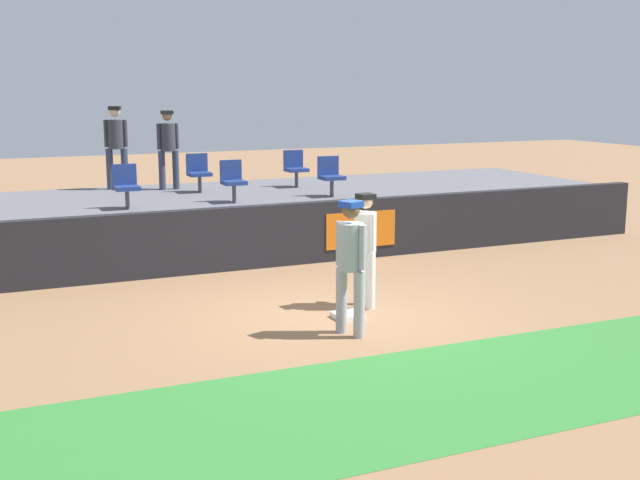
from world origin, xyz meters
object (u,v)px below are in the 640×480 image
at_px(seat_front_center, 233,179).
at_px(spectator_capped, 116,141).
at_px(player_fielder_home, 365,242).
at_px(seat_front_right, 330,174).
at_px(first_base, 348,316).
at_px(spectator_hooded, 168,144).
at_px(seat_back_center, 199,171).
at_px(seat_back_right, 295,166).
at_px(seat_front_left, 126,184).
at_px(player_runner_visitor, 351,258).

bearing_deg(seat_front_center, spectator_capped, 119.94).
height_order(player_fielder_home, seat_front_right, seat_front_right).
relative_size(first_base, player_fielder_home, 0.23).
distance_m(seat_front_center, spectator_hooded, 2.66).
height_order(seat_back_center, seat_front_center, same).
xyz_separation_m(first_base, seat_back_right, (2.04, 6.99, 1.49)).
relative_size(player_fielder_home, seat_front_left, 2.10).
distance_m(player_fielder_home, seat_back_center, 6.57).
height_order(first_base, player_fielder_home, player_fielder_home).
distance_m(player_fielder_home, player_runner_visitor, 1.49).
bearing_deg(spectator_hooded, player_fielder_home, 100.38).
bearing_deg(spectator_capped, seat_back_center, 161.13).
xyz_separation_m(player_runner_visitor, seat_front_left, (-1.85, 5.92, 0.45)).
relative_size(first_base, spectator_capped, 0.22).
bearing_deg(seat_back_center, seat_back_right, -0.00).
height_order(first_base, player_runner_visitor, player_runner_visitor).
bearing_deg(seat_back_center, spectator_hooded, 124.59).
distance_m(seat_back_right, seat_front_left, 4.59).
bearing_deg(player_runner_visitor, seat_front_left, 176.69).
bearing_deg(seat_front_right, spectator_capped, 142.24).
bearing_deg(first_base, spectator_capped, 102.30).
height_order(seat_back_right, spectator_hooded, spectator_hooded).
relative_size(player_runner_visitor, spectator_hooded, 1.05).
xyz_separation_m(seat_back_center, seat_front_center, (0.20, -1.80, -0.00)).
distance_m(player_fielder_home, seat_front_center, 4.76).
bearing_deg(spectator_hooded, player_runner_visitor, 93.26).
height_order(seat_back_center, spectator_capped, spectator_capped).
relative_size(player_fielder_home, spectator_capped, 0.95).
bearing_deg(seat_front_right, seat_back_center, 142.66).
bearing_deg(player_runner_visitor, spectator_hooded, 162.13).
height_order(player_runner_visitor, seat_back_right, seat_back_right).
relative_size(player_fielder_home, seat_front_center, 2.10).
height_order(seat_back_right, seat_front_center, same).
bearing_deg(seat_back_center, player_fielder_home, -83.17).
xyz_separation_m(player_fielder_home, spectator_capped, (-2.32, 7.72, 1.11)).
bearing_deg(seat_back_right, seat_front_right, -87.95).
height_order(player_runner_visitor, seat_front_left, seat_front_left).
xyz_separation_m(seat_back_right, spectator_capped, (-3.83, 1.22, 0.60)).
bearing_deg(seat_front_right, player_fielder_home, -108.58).
bearing_deg(seat_back_right, seat_front_left, -156.89).
relative_size(seat_front_center, spectator_capped, 0.45).
bearing_deg(seat_front_right, seat_front_center, -179.99).
height_order(seat_back_right, seat_front_left, same).
relative_size(first_base, player_runner_visitor, 0.22).
height_order(first_base, seat_front_right, seat_front_right).
bearing_deg(player_fielder_home, spectator_capped, -168.56).
distance_m(player_runner_visitor, spectator_hooded, 8.49).
relative_size(player_runner_visitor, seat_back_center, 2.21).
distance_m(player_runner_visitor, spectator_capped, 9.12).
distance_m(first_base, seat_front_left, 5.82).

